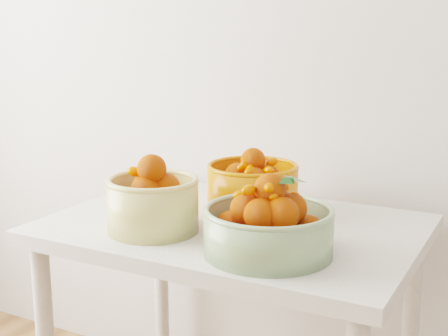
{
  "coord_description": "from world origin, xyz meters",
  "views": [
    {
      "loc": [
        0.46,
        0.14,
        1.27
      ],
      "look_at": [
        -0.28,
        1.53,
        0.92
      ],
      "focal_mm": 50.0,
      "sensor_mm": 36.0,
      "label": 1
    }
  ],
  "objects": [
    {
      "name": "bowl_green",
      "position": [
        -0.11,
        1.42,
        0.82
      ],
      "size": [
        0.31,
        0.31,
        0.2
      ],
      "rotation": [
        0.0,
        0.0,
        -0.0
      ],
      "color": "#87A476",
      "rests_on": "table"
    },
    {
      "name": "table",
      "position": [
        -0.29,
        1.6,
        0.65
      ],
      "size": [
        1.0,
        0.7,
        0.75
      ],
      "color": "silver",
      "rests_on": "ground"
    },
    {
      "name": "bowl_cream",
      "position": [
        -0.45,
        1.44,
        0.83
      ],
      "size": [
        0.26,
        0.26,
        0.21
      ],
      "rotation": [
        0.0,
        0.0,
        -0.06
      ],
      "color": "#D2C177",
      "rests_on": "table"
    },
    {
      "name": "bowl_orange",
      "position": [
        -0.29,
        1.72,
        0.83
      ],
      "size": [
        0.32,
        0.32,
        0.19
      ],
      "rotation": [
        0.0,
        0.0,
        -0.25
      ],
      "color": "#DF5D0C",
      "rests_on": "table"
    }
  ]
}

